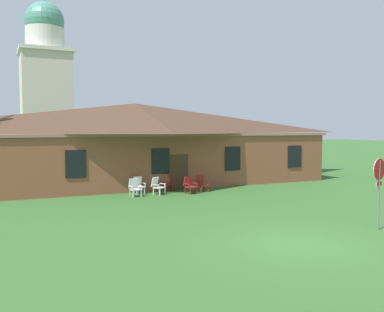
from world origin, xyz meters
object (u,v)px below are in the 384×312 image
object	(u,v)px
lawn_chair_by_porch	(135,187)
lawn_chair_near_door	(138,185)
lawn_chair_middle	(168,182)
lawn_chair_right_end	(190,185)
stop_sign	(379,179)
lawn_chair_left_end	(158,185)
lawn_chair_far_side	(201,183)

from	to	relation	value
lawn_chair_by_porch	lawn_chair_near_door	world-z (taller)	same
lawn_chair_middle	lawn_chair_right_end	xyz separation A→B (m)	(0.68, -1.56, 0.00)
stop_sign	lawn_chair_near_door	world-z (taller)	stop_sign
stop_sign	lawn_chair_middle	bearing A→B (deg)	105.18
lawn_chair_left_end	lawn_chair_far_side	world-z (taller)	same
lawn_chair_by_porch	lawn_chair_middle	bearing A→B (deg)	26.61
lawn_chair_middle	lawn_chair_far_side	bearing A→B (deg)	-34.89
stop_sign	lawn_chair_middle	xyz separation A→B (m)	(-3.32, 12.22, -1.34)
lawn_chair_middle	stop_sign	bearing A→B (deg)	-74.82
stop_sign	lawn_chair_right_end	size ratio (longest dim) A/B	2.72
lawn_chair_near_door	lawn_chair_far_side	world-z (taller)	same
lawn_chair_left_end	lawn_chair_far_side	bearing A→B (deg)	-0.98
lawn_chair_by_porch	lawn_chair_middle	size ratio (longest dim) A/B	1.00
lawn_chair_by_porch	lawn_chair_left_end	bearing A→B (deg)	5.58
lawn_chair_near_door	lawn_chair_right_end	xyz separation A→B (m)	(2.61, -1.26, 0.00)
lawn_chair_near_door	lawn_chair_right_end	world-z (taller)	same
lawn_chair_by_porch	lawn_chair_near_door	size ratio (longest dim) A/B	1.00
lawn_chair_by_porch	lawn_chair_near_door	xyz separation A→B (m)	(0.50, 0.92, 0.00)
stop_sign	lawn_chair_by_porch	size ratio (longest dim) A/B	2.72
lawn_chair_by_porch	lawn_chair_middle	distance (m)	2.73
stop_sign	lawn_chair_near_door	xyz separation A→B (m)	(-5.25, 11.92, -1.34)
lawn_chair_left_end	lawn_chair_middle	size ratio (longest dim) A/B	1.00
lawn_chair_middle	lawn_chair_near_door	bearing A→B (deg)	-171.28
lawn_chair_middle	lawn_chair_right_end	distance (m)	1.70
lawn_chair_left_end	lawn_chair_middle	xyz separation A→B (m)	(1.07, 1.09, 0.00)
lawn_chair_near_door	lawn_chair_right_end	bearing A→B (deg)	-25.84
lawn_chair_near_door	lawn_chair_middle	size ratio (longest dim) A/B	1.00
lawn_chair_by_porch	stop_sign	bearing A→B (deg)	-62.38
lawn_chair_by_porch	lawn_chair_left_end	world-z (taller)	same
stop_sign	lawn_chair_right_end	distance (m)	11.06
stop_sign	lawn_chair_left_end	bearing A→B (deg)	111.53
lawn_chair_far_side	lawn_chair_near_door	bearing A→B (deg)	166.76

